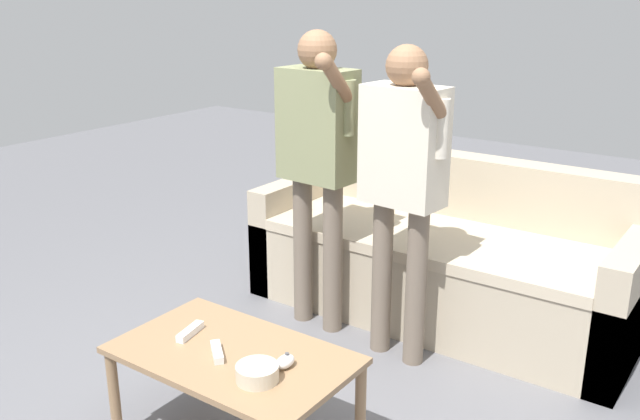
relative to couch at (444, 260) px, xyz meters
The scene contains 9 objects.
ground_plane 1.44m from the couch, 95.60° to the right, with size 12.00×12.00×0.00m, color slate.
couch is the anchor object (origin of this frame).
coffee_table 1.62m from the couch, 94.77° to the right, with size 0.93×0.56×0.43m.
snack_bowl 1.72m from the couch, 87.63° to the right, with size 0.16×0.16×0.06m, color beige.
game_remote_nunchuk 1.59m from the couch, 86.47° to the right, with size 0.06×0.09×0.05m.
player_center 0.89m from the couch, 86.74° to the right, with size 0.45×0.36×1.55m.
player_left 1.01m from the couch, 132.04° to the right, with size 0.47×0.37×1.59m.
game_remote_wand_near 1.68m from the couch, 95.80° to the right, with size 0.13×0.12×0.03m.
game_remote_wand_far 1.66m from the couch, 103.04° to the right, with size 0.07×0.16×0.03m.
Camera 1 is at (1.63, -1.94, 1.77)m, focal length 38.31 mm.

